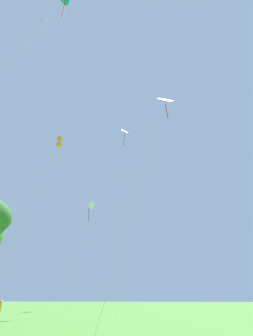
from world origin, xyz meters
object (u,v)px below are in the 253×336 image
(kite_white_distant, at_px, (89,205))
(kite_purple_streamer, at_px, (163,108))
(kite_black_large, at_px, (124,139))
(kite_orange_box, at_px, (59,143))

(kite_white_distant, distance_m, kite_purple_streamer, 38.05)
(kite_black_large, bearing_deg, kite_orange_box, -175.77)
(kite_purple_streamer, relative_size, kite_black_large, 0.47)
(kite_purple_streamer, distance_m, kite_black_large, 29.72)
(kite_white_distant, distance_m, kite_black_large, 15.58)
(kite_orange_box, bearing_deg, kite_black_large, 4.23)
(kite_orange_box, height_order, kite_black_large, kite_black_large)
(kite_black_large, bearing_deg, kite_purple_streamer, -70.43)
(kite_white_distant, bearing_deg, kite_orange_box, -108.46)
(kite_orange_box, relative_size, kite_white_distant, 1.50)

